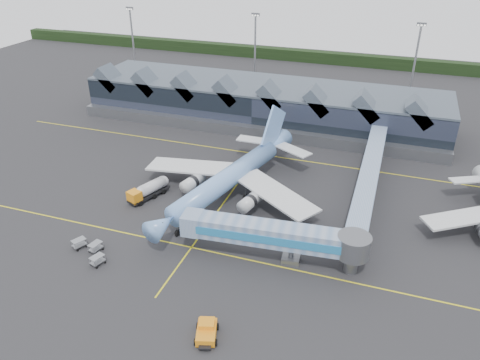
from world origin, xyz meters
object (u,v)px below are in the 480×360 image
(main_airliner, at_px, (231,176))
(jet_bridge, at_px, (284,237))
(fuel_truck, at_px, (149,189))
(pushback_tug, at_px, (207,331))

(main_airliner, distance_m, jet_bridge, 21.18)
(jet_bridge, bearing_deg, fuel_truck, 155.23)
(fuel_truck, relative_size, pushback_tug, 1.85)
(jet_bridge, distance_m, pushback_tug, 18.53)
(jet_bridge, bearing_deg, main_airliner, 126.41)
(main_airliner, height_order, pushback_tug, main_airliner)
(main_airliner, relative_size, fuel_truck, 4.75)
(jet_bridge, distance_m, fuel_truck, 30.01)
(fuel_truck, height_order, pushback_tug, fuel_truck)
(fuel_truck, bearing_deg, jet_bridge, 1.28)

